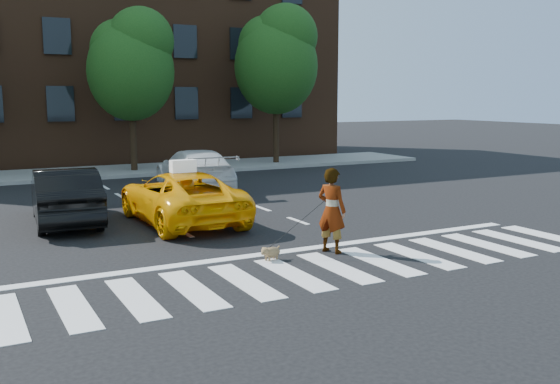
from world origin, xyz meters
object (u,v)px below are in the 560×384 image
object	(u,v)px
taxi	(181,197)
black_sedan	(65,196)
woman	(332,210)
dog	(270,252)
white_suv	(195,170)
tree_mid	(131,60)
tree_right	(277,56)

from	to	relation	value
taxi	black_sedan	xyz separation A→B (m)	(-2.73, 1.33, 0.05)
taxi	black_sedan	size ratio (longest dim) A/B	1.11
woman	dog	world-z (taller)	woman
black_sedan	dog	size ratio (longest dim) A/B	8.50
woman	white_suv	bearing A→B (deg)	-28.33
tree_mid	tree_right	world-z (taller)	tree_right
black_sedan	dog	bearing A→B (deg)	121.49
tree_right	white_suv	xyz separation A→B (m)	(-6.38, -5.84, -4.54)
taxi	woman	distance (m)	4.92
woman	taxi	bearing A→B (deg)	-3.52
dog	white_suv	bearing A→B (deg)	58.73
white_suv	woman	xyz separation A→B (m)	(-0.60, -10.05, 0.19)
taxi	white_suv	size ratio (longest dim) A/B	0.99
tree_right	black_sedan	distance (m)	15.90
white_suv	woman	bearing A→B (deg)	92.13
tree_mid	tree_right	xyz separation A→B (m)	(7.00, -0.00, 0.41)
black_sedan	woman	world-z (taller)	woman
dog	black_sedan	bearing A→B (deg)	97.63
black_sedan	dog	xyz separation A→B (m)	(3.04, -5.91, -0.56)
taxi	black_sedan	bearing A→B (deg)	-26.51
black_sedan	woman	xyz separation A→B (m)	(4.52, -5.90, 0.18)
woman	tree_right	bearing A→B (deg)	-48.61
taxi	dog	world-z (taller)	taxi
tree_mid	dog	world-z (taller)	tree_mid
tree_mid	white_suv	xyz separation A→B (m)	(0.62, -5.84, -4.12)
taxi	woman	xyz separation A→B (m)	(1.79, -4.57, 0.23)
tree_right	white_suv	bearing A→B (deg)	-137.51
tree_mid	woman	world-z (taller)	tree_mid
tree_right	black_sedan	bearing A→B (deg)	-139.01
tree_right	black_sedan	size ratio (longest dim) A/B	1.73
tree_right	tree_mid	bearing A→B (deg)	180.00
taxi	woman	size ratio (longest dim) A/B	2.69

